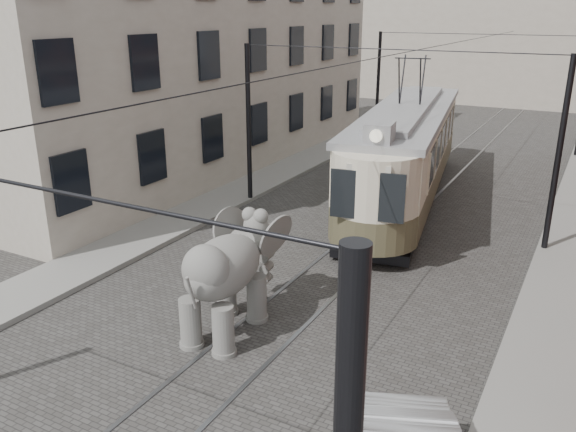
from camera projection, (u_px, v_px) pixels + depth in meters
The scene contains 9 objects.
ground at pixel (309, 292), 15.69m from camera, with size 120.00×120.00×0.00m, color #3B3937.
tram_rails at pixel (309, 292), 15.68m from camera, with size 1.54×80.00×0.02m, color slate, non-canonical shape.
sidewalk_right at pixel (551, 348), 12.96m from camera, with size 2.00×60.00×0.15m, color slate.
sidewalk_left at pixel (126, 246), 18.59m from camera, with size 2.00×60.00×0.15m, color slate.
stucco_building at pixel (195, 59), 27.26m from camera, with size 7.00×24.00×10.00m, color gray.
distant_block at pixel (535, 12), 46.50m from camera, with size 28.00×10.00×14.00m, color gray.
catenary at pixel (374, 146), 18.92m from camera, with size 11.00×30.20×6.00m, color black, non-canonical shape.
tram at pixel (408, 131), 22.54m from camera, with size 2.86×13.87×5.50m, color beige, non-canonical shape.
elephant at pixel (224, 282), 13.34m from camera, with size 2.33×4.23×2.59m, color slate, non-canonical shape.
Camera 1 is at (6.25, -12.67, 7.15)m, focal length 36.56 mm.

